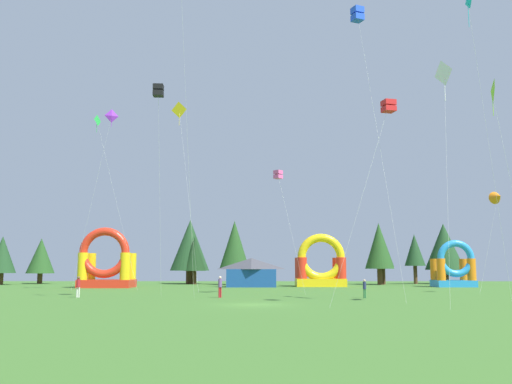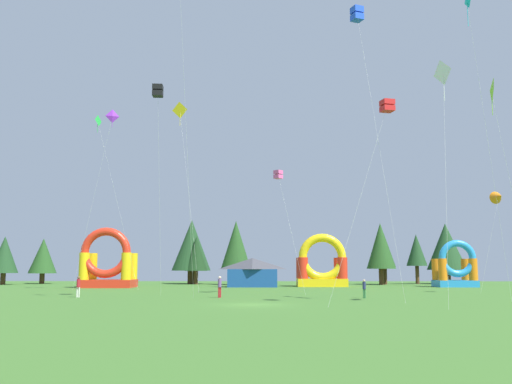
{
  "view_description": "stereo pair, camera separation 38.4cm",
  "coord_description": "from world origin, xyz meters",
  "views": [
    {
      "loc": [
        0.54,
        -39.52,
        2.67
      ],
      "look_at": [
        0.0,
        13.46,
        9.63
      ],
      "focal_mm": 39.51,
      "sensor_mm": 36.0,
      "label": 1
    },
    {
      "loc": [
        0.92,
        -39.51,
        2.67
      ],
      "look_at": [
        0.0,
        13.46,
        9.63
      ],
      "focal_mm": 39.51,
      "sensor_mm": 36.0,
      "label": 2
    }
  ],
  "objects": [
    {
      "name": "tree_row_7",
      "position": [
        17.35,
        41.48,
        5.47
      ],
      "size": [
        4.09,
        4.09,
        8.78
      ],
      "color": "#4C331E",
      "rests_on": "ground_plane"
    },
    {
      "name": "inflatable_orange_dome",
      "position": [
        25.07,
        33.08,
        2.16
      ],
      "size": [
        4.9,
        3.85,
        5.92
      ],
      "color": "#268CD8",
      "rests_on": "ground_plane"
    },
    {
      "name": "kite_purple_diamond",
      "position": [
        -16.09,
        20.96,
        18.94
      ],
      "size": [
        4.93,
        2.36,
        19.63
      ],
      "color": "purple",
      "rests_on": "ground_plane"
    },
    {
      "name": "tree_row_8",
      "position": [
        18.2,
        43.14,
        4.88
      ],
      "size": [
        3.14,
        3.14,
        7.35
      ],
      "color": "#4C331E",
      "rests_on": "ground_plane"
    },
    {
      "name": "inflatable_red_slide",
      "position": [
        -18.7,
        30.29,
        2.66
      ],
      "size": [
        6.43,
        4.46,
        7.36
      ],
      "color": "red",
      "rests_on": "ground_plane"
    },
    {
      "name": "festival_tent",
      "position": [
        -0.78,
        32.7,
        1.83
      ],
      "size": [
        6.23,
        3.0,
        3.66
      ],
      "color": "#19478C",
      "rests_on": "ground_plane"
    },
    {
      "name": "person_midfield",
      "position": [
        -15.09,
        8.82,
        1.06
      ],
      "size": [
        0.31,
        0.31,
        1.78
      ],
      "rotation": [
        0.0,
        0.0,
        3.14
      ],
      "color": "silver",
      "rests_on": "ground_plane"
    },
    {
      "name": "kite_yellow_diamond",
      "position": [
        -8.94,
        23.76,
        20.4
      ],
      "size": [
        3.79,
        5.88,
        21.17
      ],
      "color": "yellow",
      "rests_on": "ground_plane"
    },
    {
      "name": "kite_cyan_diamond",
      "position": [
        15.58,
        -0.5,
        21.4
      ],
      "size": [
        3.98,
        4.66,
        22.2
      ],
      "color": "#19B7CC",
      "rests_on": "ground_plane"
    },
    {
      "name": "tree_row_5",
      "position": [
        -9.31,
        43.44,
        4.44
      ],
      "size": [
        3.35,
        3.35,
        7.01
      ],
      "color": "#4C331E",
      "rests_on": "ground_plane"
    },
    {
      "name": "person_near_camera",
      "position": [
        -3.0,
        8.71,
        1.07
      ],
      "size": [
        0.44,
        0.44,
        1.8
      ],
      "rotation": [
        0.0,
        0.0,
        0.76
      ],
      "color": "#B21E26",
      "rests_on": "ground_plane"
    },
    {
      "name": "kite_red_box",
      "position": [
        9.37,
        -1.44,
        13.66
      ],
      "size": [
        4.99,
        1.75,
        14.1
      ],
      "color": "red",
      "rests_on": "ground_plane"
    },
    {
      "name": "kite_white_diamond",
      "position": [
        13.93,
        0.09,
        16.45
      ],
      "size": [
        2.27,
        4.98,
        17.2
      ],
      "color": "white",
      "rests_on": "ground_plane"
    },
    {
      "name": "inflatable_yellow_castle",
      "position": [
        8.19,
        34.32,
        2.34
      ],
      "size": [
        6.38,
        4.78,
        6.79
      ],
      "color": "yellow",
      "rests_on": "ground_plane"
    },
    {
      "name": "kite_pink_box",
      "position": [
        2.16,
        14.82,
        11.5
      ],
      "size": [
        2.88,
        2.71,
        11.94
      ],
      "color": "#EA599E",
      "rests_on": "ground_plane"
    },
    {
      "name": "kite_lime_diamond",
      "position": [
        16.56,
        -1.32,
        14.62
      ],
      "size": [
        3.28,
        2.1,
        15.36
      ],
      "color": "#8CD826",
      "rests_on": "ground_plane"
    },
    {
      "name": "tree_row_6",
      "position": [
        -3.36,
        41.18,
        5.59
      ],
      "size": [
        4.29,
        4.29,
        9.08
      ],
      "color": "#4C331E",
      "rests_on": "ground_plane"
    },
    {
      "name": "person_left_edge",
      "position": [
        9.09,
        8.0,
        0.92
      ],
      "size": [
        0.36,
        0.36,
        1.55
      ],
      "rotation": [
        0.0,
        0.0,
        0.51
      ],
      "color": "#33723F",
      "rests_on": "ground_plane"
    },
    {
      "name": "kite_blue_box",
      "position": [
        8.82,
        6.61,
        24.13
      ],
      "size": [
        2.72,
        5.46,
        24.79
      ],
      "color": "blue",
      "rests_on": "ground_plane"
    },
    {
      "name": "ground_plane",
      "position": [
        0.0,
        0.0,
        0.0
      ],
      "size": [
        120.0,
        120.0,
        0.0
      ],
      "primitive_type": "plane",
      "color": "#3D6B28"
    },
    {
      "name": "tree_row_3",
      "position": [
        -32.82,
        45.58,
        4.15
      ],
      "size": [
        4.14,
        4.14,
        6.81
      ],
      "color": "#4C331E",
      "rests_on": "ground_plane"
    },
    {
      "name": "tree_row_4",
      "position": [
        -10.23,
        45.05,
        5.72
      ],
      "size": [
        5.82,
        5.82,
        9.55
      ],
      "color": "#4C331E",
      "rests_on": "ground_plane"
    },
    {
      "name": "tree_row_2",
      "position": [
        -36.67,
        41.11,
        4.24
      ],
      "size": [
        3.98,
        3.98,
        6.89
      ],
      "color": "#4C331E",
      "rests_on": "ground_plane"
    },
    {
      "name": "tree_row_10",
      "position": [
        27.95,
        45.67,
        5.5
      ],
      "size": [
        5.79,
        5.79,
        9.01
      ],
      "color": "#4C331E",
      "rests_on": "ground_plane"
    },
    {
      "name": "kite_orange_delta",
      "position": [
        23.62,
        15.3,
        9.34
      ],
      "size": [
        3.03,
        1.33,
        9.99
      ],
      "color": "orange",
      "rests_on": "ground_plane"
    },
    {
      "name": "kite_green_diamond",
      "position": [
        -17.71,
        21.05,
        18.35
      ],
      "size": [
        4.8,
        2.87,
        19.03
      ],
      "color": "green",
      "rests_on": "ground_plane"
    },
    {
      "name": "kite_black_box",
      "position": [
        -8.02,
        5.51,
        17.05
      ],
      "size": [
        0.88,
        5.46,
        17.57
      ],
      "color": "black",
      "rests_on": "ground_plane"
    },
    {
      "name": "tree_row_9",
      "position": [
        23.41,
        45.23,
        4.95
      ],
      "size": [
        3.05,
        3.05,
        7.38
      ],
      "color": "#4C331E",
      "rests_on": "ground_plane"
    }
  ]
}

